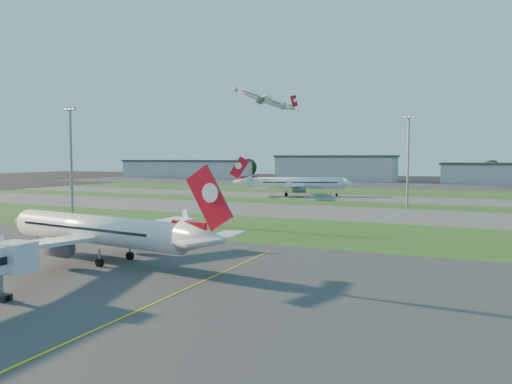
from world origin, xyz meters
The scene contains 20 objects.
ground centered at (0.00, 0.00, 0.00)m, with size 700.00×700.00×0.00m, color black.
apron_near centered at (0.00, 0.00, 0.01)m, with size 300.00×70.00×0.01m, color #333335.
grass_strip_a centered at (0.00, 52.00, 0.01)m, with size 300.00×34.00×0.01m, color #214416.
taxiway_a centered at (0.00, 85.00, 0.01)m, with size 300.00×32.00×0.01m, color #515154.
grass_strip_b centered at (0.00, 110.00, 0.01)m, with size 300.00×18.00×0.01m, color #214416.
taxiway_b centered at (0.00, 132.00, 0.01)m, with size 300.00×26.00×0.01m, color #515154.
grass_strip_c centered at (0.00, 165.00, 0.01)m, with size 300.00×40.00×0.01m, color #214416.
apron_far centered at (0.00, 225.00, 0.01)m, with size 400.00×80.00×0.01m, color #333335.
yellow_line centered at (5.00, 0.00, 0.00)m, with size 0.25×60.00×0.02m, color gold.
airliner_parked centered at (-13.73, 14.32, 4.13)m, with size 37.55×31.66×11.75m.
airliner_taxiing centered at (-27.23, 132.88, 4.52)m, with size 39.37×33.34×12.87m.
airliner_departing centered at (-79.70, 223.80, 47.14)m, with size 31.85×27.36×11.05m.
light_mast_west centered at (-55.00, 52.00, 14.81)m, with size 3.20×0.70×25.80m.
light_mast_centre centered at (15.00, 108.00, 14.81)m, with size 3.20×0.70×25.80m.
hangar_far_west centered at (-150.00, 255.00, 6.14)m, with size 91.80×23.00×12.20m.
hangar_west centered at (-45.00, 255.00, 7.64)m, with size 71.40×23.00×15.20m.
tree_far_west centered at (-190.00, 268.00, 6.49)m, with size 11.00×11.00×12.00m.
tree_west centered at (-110.00, 270.00, 7.14)m, with size 12.10×12.10×13.20m.
tree_mid_west centered at (-20.00, 266.00, 5.84)m, with size 9.90×9.90×10.80m.
tree_mid_east centered at (40.00, 269.00, 6.81)m, with size 11.55×11.55×12.60m.
Camera 1 is at (32.98, -38.15, 14.06)m, focal length 35.00 mm.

